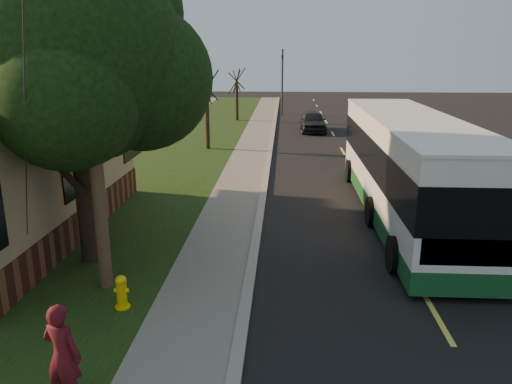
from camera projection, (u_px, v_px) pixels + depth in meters
The scene contains 14 objects.
ground at pixel (245, 314), 10.48m from camera, with size 120.00×120.00×0.00m, color black.
road at pixel (365, 190), 19.86m from camera, with size 8.00×80.00×0.01m, color black.
curb at pixel (264, 187), 20.07m from camera, with size 0.25×80.00×0.12m, color gray.
sidewalk at pixel (240, 187), 20.13m from camera, with size 2.00×80.00×0.08m, color slate.
grass_verge at pixel (154, 186), 20.32m from camera, with size 5.00×80.00×0.07m, color black.
fire_hydrant at pixel (122, 292), 10.50m from camera, with size 0.32×0.32×0.74m.
utility_pole at pixel (89, 86), 10.35m from camera, with size 2.86×3.21×9.07m.
leafy_tree at pixel (77, 58), 11.85m from camera, with size 6.30×6.00×7.80m.
bare_tree_near at pixel (207, 111), 27.38m from camera, with size 1.38×1.21×4.31m.
bare_tree_far at pixel (237, 95), 38.92m from camera, with size 1.38×1.21×4.03m.
traffic_signal at pixel (282, 78), 42.25m from camera, with size 0.18×0.22×5.50m.
transit_bus at pixel (408, 164), 16.22m from camera, with size 2.83×12.27×3.32m.
skateboarder at pixel (63, 355), 7.49m from camera, with size 0.62×0.41×1.70m, color #440D16.
distant_car at pixel (313, 121), 34.12m from camera, with size 1.66×4.14×1.41m, color black.
Camera 1 is at (0.78, -9.35, 5.32)m, focal length 35.00 mm.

